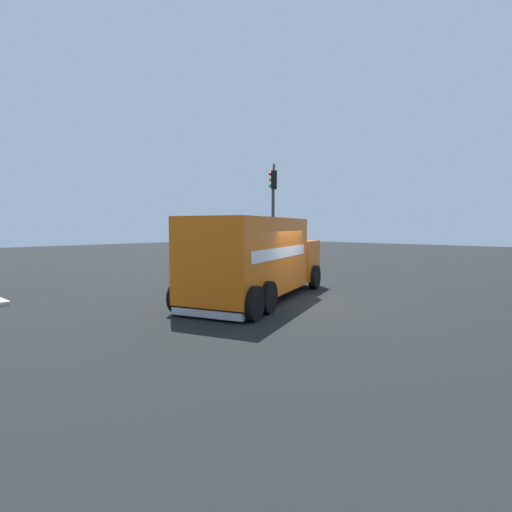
% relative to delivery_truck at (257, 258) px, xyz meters
% --- Properties ---
extents(ground_plane, '(100.00, 100.00, 0.00)m').
position_rel_delivery_truck_xyz_m(ground_plane, '(-1.64, -0.63, -1.53)').
color(ground_plane, black).
extents(delivery_truck, '(4.92, 8.24, 2.95)m').
position_rel_delivery_truck_xyz_m(delivery_truck, '(0.00, 0.00, 0.00)').
color(delivery_truck, orange).
rests_on(delivery_truck, ground).
extents(traffic_light_primary, '(3.16, 3.67, 6.08)m').
position_rel_delivery_truck_xyz_m(traffic_light_primary, '(5.57, -7.57, 2.49)').
color(traffic_light_primary, '#38383D').
rests_on(traffic_light_primary, ground).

